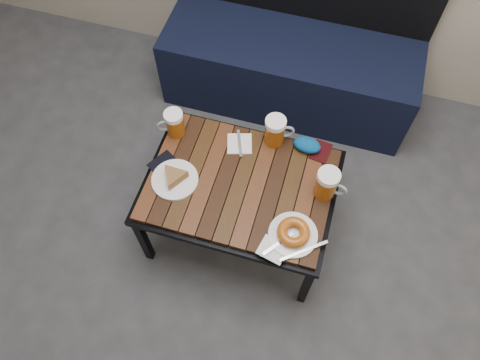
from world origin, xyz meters
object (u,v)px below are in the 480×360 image
(beer_mug_right, at_px, (327,184))
(plate_bagel, at_px, (293,233))
(beer_mug_centre, at_px, (276,131))
(beer_mug_left, at_px, (174,123))
(passport_navy, at_px, (163,163))
(knit_pouch, at_px, (307,145))
(passport_burgundy, at_px, (321,151))
(plate_pie, at_px, (174,178))
(bench, at_px, (290,63))
(cafe_table, at_px, (240,188))

(beer_mug_right, distance_m, plate_bagel, 0.26)
(beer_mug_centre, bearing_deg, beer_mug_left, 168.42)
(passport_navy, height_order, knit_pouch, knit_pouch)
(beer_mug_right, xyz_separation_m, passport_navy, (-0.72, -0.06, -0.07))
(plate_bagel, bearing_deg, passport_navy, 164.61)
(beer_mug_centre, relative_size, passport_burgundy, 1.35)
(passport_burgundy, bearing_deg, plate_pie, -143.79)
(beer_mug_right, bearing_deg, plate_pie, -163.04)
(bench, relative_size, passport_navy, 11.78)
(knit_pouch, bearing_deg, beer_mug_right, -58.58)
(beer_mug_right, height_order, plate_pie, beer_mug_right)
(beer_mug_left, xyz_separation_m, plate_pie, (0.09, -0.24, -0.05))
(cafe_table, xyz_separation_m, plate_pie, (-0.28, -0.07, 0.07))
(passport_navy, bearing_deg, knit_pouch, 54.09)
(bench, xyz_separation_m, plate_pie, (-0.30, -1.00, 0.22))
(beer_mug_left, height_order, beer_mug_centre, beer_mug_centre)
(beer_mug_left, relative_size, plate_bagel, 0.56)
(cafe_table, height_order, passport_navy, passport_navy)
(beer_mug_centre, distance_m, plate_pie, 0.49)
(bench, relative_size, plate_pie, 6.81)
(cafe_table, bearing_deg, passport_navy, -179.85)
(beer_mug_left, height_order, passport_navy, beer_mug_left)
(cafe_table, relative_size, beer_mug_right, 5.44)
(cafe_table, xyz_separation_m, beer_mug_left, (-0.36, 0.18, 0.11))
(bench, relative_size, passport_burgundy, 12.51)
(plate_bagel, distance_m, passport_burgundy, 0.44)
(plate_bagel, xyz_separation_m, passport_navy, (-0.64, 0.18, -0.02))
(knit_pouch, bearing_deg, beer_mug_centre, 179.55)
(beer_mug_centre, xyz_separation_m, knit_pouch, (0.15, -0.00, -0.05))
(beer_mug_left, distance_m, knit_pouch, 0.61)
(bench, bearing_deg, cafe_table, -91.46)
(beer_mug_left, xyz_separation_m, beer_mug_centre, (0.45, 0.08, 0.01))
(beer_mug_centre, height_order, plate_pie, beer_mug_centre)
(bench, bearing_deg, beer_mug_left, -116.93)
(passport_burgundy, xyz_separation_m, knit_pouch, (-0.07, 0.00, 0.02))
(knit_pouch, bearing_deg, passport_navy, -156.48)
(beer_mug_right, xyz_separation_m, passport_burgundy, (-0.06, 0.20, -0.07))
(beer_mug_right, bearing_deg, cafe_table, -165.01)
(beer_mug_left, bearing_deg, passport_burgundy, 164.82)
(beer_mug_right, xyz_separation_m, plate_pie, (-0.64, -0.12, -0.05))
(plate_pie, xyz_separation_m, passport_burgundy, (0.58, 0.33, -0.02))
(cafe_table, bearing_deg, bench, 88.54)
(passport_navy, bearing_deg, beer_mug_left, 121.42)
(beer_mug_left, bearing_deg, plate_bagel, 128.84)
(plate_bagel, relative_size, passport_navy, 2.08)
(passport_navy, bearing_deg, cafe_table, 30.72)
(beer_mug_right, distance_m, knit_pouch, 0.24)
(bench, bearing_deg, plate_pie, -106.69)
(beer_mug_right, distance_m, passport_burgundy, 0.22)
(beer_mug_right, distance_m, plate_pie, 0.65)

